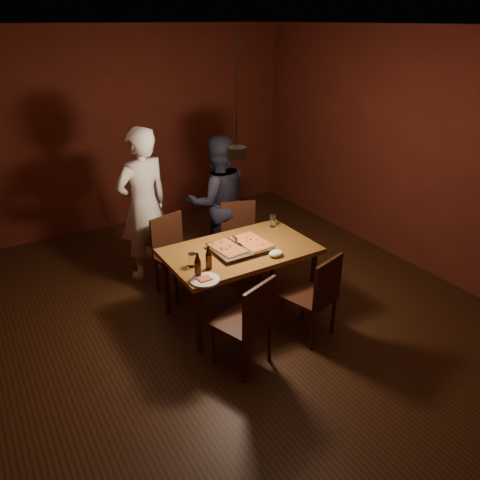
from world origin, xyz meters
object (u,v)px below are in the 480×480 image
chair_far_right (240,233)px  dining_table (240,255)px  chair_near_left (249,317)px  pendant_lamp (236,151)px  beer_bottle_b (209,258)px  pizza_tray (239,248)px  plate_slice (205,280)px  diner_white (144,205)px  diner_dark (218,202)px  chair_near_right (317,290)px  beer_bottle_a (198,265)px  chair_far_left (173,248)px

chair_far_right → dining_table: bearing=77.7°
chair_near_left → pendant_lamp: (0.34, 0.77, 1.22)m
chair_near_left → beer_bottle_b: size_ratio=2.35×
pizza_tray → plate_slice: (-0.58, -0.36, -0.01)m
pizza_tray → diner_white: (-0.51, 1.29, 0.13)m
pizza_tray → diner_dark: (0.39, 1.16, 0.04)m
chair_near_right → pendant_lamp: (-0.44, 0.74, 1.22)m
beer_bottle_a → plate_slice: (0.02, -0.09, -0.11)m
chair_near_left → beer_bottle_a: size_ratio=2.28×
chair_far_right → pizza_tray: chair_far_right is taller
beer_bottle_a → diner_white: size_ratio=0.13×
chair_far_right → diner_white: 1.17m
chair_far_left → chair_near_right: size_ratio=0.97×
beer_bottle_b → plate_slice: size_ratio=0.85×
chair_far_left → beer_bottle_a: size_ratio=2.16×
dining_table → chair_near_right: (0.39, -0.75, -0.14)m
plate_slice → pendant_lamp: size_ratio=0.24×
beer_bottle_a → beer_bottle_b: beer_bottle_a is taller
beer_bottle_a → plate_slice: size_ratio=0.88×
beer_bottle_a → chair_far_left: bearing=78.7°
chair_near_left → plate_slice: 0.51m
chair_far_left → pizza_tray: size_ratio=0.92×
chair_far_right → diner_dark: (-0.07, 0.40, 0.28)m
dining_table → chair_far_right: bearing=58.9°
chair_near_right → diner_white: diner_white is taller
chair_near_left → chair_far_right: bearing=42.4°
chair_far_right → plate_slice: size_ratio=2.00×
chair_far_left → beer_bottle_a: 1.13m
dining_table → pizza_tray: bearing=-134.7°
chair_far_right → diner_dark: diner_dark is taller
chair_near_right → chair_near_left: bearing=166.5°
beer_bottle_a → diner_dark: 1.73m
chair_near_right → diner_dark: 1.92m
chair_far_right → pendant_lamp: (-0.49, -0.76, 1.22)m
chair_far_left → beer_bottle_b: bearing=73.1°
chair_near_right → diner_dark: size_ratio=0.32×
beer_bottle_b → diner_white: bearing=92.6°
chair_far_left → pendant_lamp: (0.35, -0.80, 1.22)m
chair_far_left → beer_bottle_a: bearing=65.3°
chair_near_right → beer_bottle_b: size_ratio=2.29×
chair_far_right → beer_bottle_b: (-0.90, -0.94, 0.33)m
beer_bottle_a → diner_dark: diner_dark is taller
pendant_lamp → beer_bottle_b: bearing=-156.0°
chair_far_right → beer_bottle_b: beer_bottle_b is taller
dining_table → pendant_lamp: pendant_lamp is taller
plate_slice → chair_far_left: bearing=80.5°
chair_far_right → plate_slice: 1.54m
chair_near_left → beer_bottle_a: (-0.23, 0.51, 0.33)m
chair_far_right → pendant_lamp: bearing=75.7°
chair_near_left → pizza_tray: chair_near_left is taller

